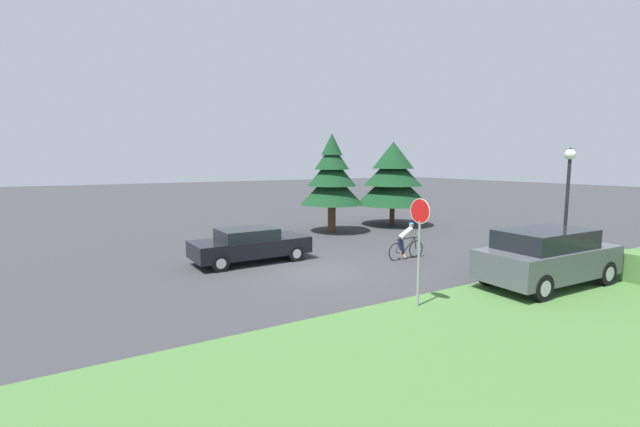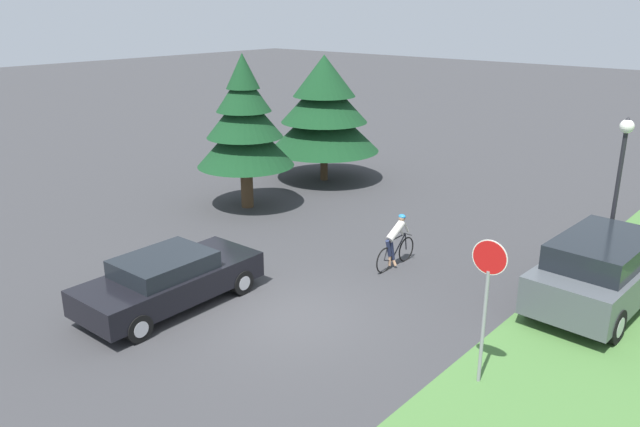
% 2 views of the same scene
% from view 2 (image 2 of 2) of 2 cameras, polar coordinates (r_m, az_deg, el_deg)
% --- Properties ---
extents(ground_plane, '(140.00, 140.00, 0.00)m').
position_cam_2_polar(ground_plane, '(15.10, -2.78, -9.41)').
color(ground_plane, '#38383A').
extents(sedan_left_lane, '(2.03, 4.63, 1.36)m').
position_cam_2_polar(sedan_left_lane, '(15.74, -13.62, -5.89)').
color(sedan_left_lane, black).
rests_on(sedan_left_lane, ground).
extents(cyclist, '(0.44, 1.83, 1.51)m').
position_cam_2_polar(cyclist, '(17.68, 6.93, -2.63)').
color(cyclist, black).
rests_on(cyclist, ground).
extents(parked_suv_right, '(2.24, 4.94, 1.83)m').
position_cam_2_polar(parked_suv_right, '(16.71, 24.40, -4.72)').
color(parked_suv_right, '#4C5156').
rests_on(parked_suv_right, ground).
extents(stop_sign, '(0.69, 0.07, 2.99)m').
position_cam_2_polar(stop_sign, '(12.15, 15.04, -6.32)').
color(stop_sign, gray).
rests_on(stop_sign, ground).
extents(street_lamp, '(0.35, 0.35, 4.46)m').
position_cam_2_polar(street_lamp, '(17.59, 25.76, 3.74)').
color(street_lamp, black).
rests_on(street_lamp, ground).
extents(conifer_tall_near, '(3.49, 3.49, 5.53)m').
position_cam_2_polar(conifer_tall_near, '(22.45, -6.92, 8.17)').
color(conifer_tall_near, '#4C3823').
rests_on(conifer_tall_near, ground).
extents(conifer_tall_far, '(4.58, 4.58, 5.20)m').
position_cam_2_polar(conifer_tall_far, '(26.02, 0.38, 9.42)').
color(conifer_tall_far, '#4C3823').
rests_on(conifer_tall_far, ground).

